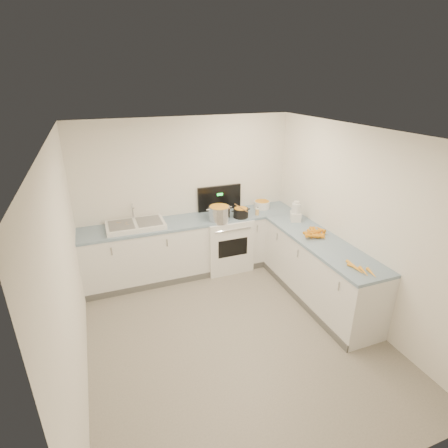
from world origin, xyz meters
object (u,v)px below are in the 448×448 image
object	(u,v)px
stove	(225,241)
black_pot	(241,213)
extract_bottle	(258,211)
spice_jar	(257,212)
steel_pot	(219,214)
sink	(136,225)
mixing_bowl	(262,205)
food_processor	(296,212)

from	to	relation	value
stove	black_pot	xyz separation A→B (m)	(0.20, -0.17, 0.53)
extract_bottle	spice_jar	distance (m)	0.05
stove	steel_pot	bearing A→B (deg)	-136.46
sink	steel_pot	world-z (taller)	sink
black_pot	spice_jar	xyz separation A→B (m)	(0.29, -0.00, -0.01)
steel_pot	spice_jar	world-z (taller)	steel_pot
mixing_bowl	food_processor	bearing A→B (deg)	-71.14
extract_bottle	food_processor	bearing A→B (deg)	-47.57
steel_pot	food_processor	world-z (taller)	food_processor
sink	black_pot	distance (m)	1.66
sink	spice_jar	xyz separation A→B (m)	(1.94, -0.19, 0.01)
stove	black_pot	bearing A→B (deg)	-40.08
sink	stove	bearing A→B (deg)	-0.62
mixing_bowl	extract_bottle	bearing A→B (deg)	-129.85
sink	food_processor	xyz separation A→B (m)	(2.40, -0.62, 0.10)
stove	steel_pot	size ratio (longest dim) A/B	4.02
sink	steel_pot	distance (m)	1.30
steel_pot	stove	bearing A→B (deg)	43.54
steel_pot	spice_jar	xyz separation A→B (m)	(0.66, -0.01, -0.05)
mixing_bowl	spice_jar	bearing A→B (deg)	-129.31
food_processor	mixing_bowl	bearing A→B (deg)	108.86
sink	mixing_bowl	size ratio (longest dim) A/B	3.12
black_pot	spice_jar	size ratio (longest dim) A/B	2.34
mixing_bowl	steel_pot	bearing A→B (deg)	-163.85
stove	sink	distance (m)	1.54
steel_pot	mixing_bowl	xyz separation A→B (m)	(0.88, 0.25, -0.04)
sink	food_processor	size ratio (longest dim) A/B	2.70
mixing_bowl	spice_jar	world-z (taller)	mixing_bowl
mixing_bowl	extract_bottle	size ratio (longest dim) A/B	2.83
black_pot	mixing_bowl	size ratio (longest dim) A/B	0.87
spice_jar	food_processor	distance (m)	0.64
steel_pot	food_processor	size ratio (longest dim) A/B	1.06
spice_jar	food_processor	xyz separation A→B (m)	(0.46, -0.43, 0.09)
stove	steel_pot	xyz separation A→B (m)	(-0.17, -0.16, 0.57)
steel_pot	mixing_bowl	world-z (taller)	steel_pot
sink	food_processor	world-z (taller)	food_processor
sink	black_pot	xyz separation A→B (m)	(1.65, -0.18, 0.03)
steel_pot	extract_bottle	xyz separation A→B (m)	(0.69, 0.02, -0.06)
mixing_bowl	extract_bottle	world-z (taller)	mixing_bowl
extract_bottle	steel_pot	bearing A→B (deg)	-177.98
stove	mixing_bowl	bearing A→B (deg)	7.67
black_pot	mixing_bowl	bearing A→B (deg)	27.30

